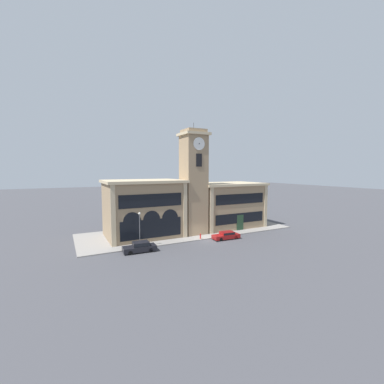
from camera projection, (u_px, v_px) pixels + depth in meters
name	position (u px, v px, depth m)	size (l,w,h in m)	color
ground_plane	(206.00, 240.00, 42.76)	(300.00, 300.00, 0.00)	#424247
sidewalk_kerb	(188.00, 231.00, 48.71)	(39.36, 13.44, 0.15)	gray
clock_tower	(194.00, 182.00, 45.92)	(4.64, 4.64, 19.87)	#937A5B
town_hall_left_wing	(144.00, 208.00, 44.59)	(13.24, 9.63, 9.87)	#937A5B
town_hall_right_wing	(227.00, 205.00, 52.61)	(14.11, 9.63, 8.96)	#937A5B
parked_car_near	(140.00, 247.00, 36.31)	(4.72, 2.11, 1.46)	black
parked_car_mid	(226.00, 235.00, 43.04)	(4.72, 2.00, 1.26)	maroon
street_lamp	(140.00, 224.00, 37.81)	(0.36, 0.36, 5.23)	#4C4C51
fire_hydrant	(200.00, 236.00, 42.78)	(0.22, 0.22, 0.87)	red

